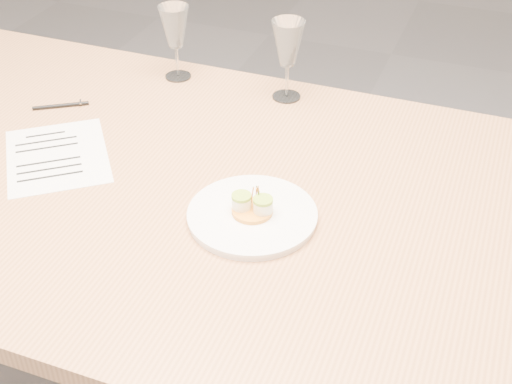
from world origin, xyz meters
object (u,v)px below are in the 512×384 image
at_px(recipe_sheet, 57,156).
at_px(wine_glass_1, 175,29).
at_px(dining_table, 191,209).
at_px(dinner_plate, 252,214).
at_px(ballpoint_pen, 61,106).
at_px(wine_glass_2, 288,45).

distance_m(recipe_sheet, wine_glass_1, 0.45).
xyz_separation_m(dining_table, wine_glass_1, (-0.23, 0.41, 0.20)).
bearing_deg(dining_table, dinner_plate, -21.33).
bearing_deg(ballpoint_pen, wine_glass_2, -6.61).
bearing_deg(wine_glass_2, ballpoint_pen, -153.89).
bearing_deg(ballpoint_pen, dinner_plate, -54.91).
relative_size(dinner_plate, wine_glass_2, 1.26).
distance_m(recipe_sheet, wine_glass_2, 0.58).
distance_m(dinner_plate, wine_glass_2, 0.50).
xyz_separation_m(ballpoint_pen, wine_glass_1, (0.19, 0.24, 0.13)).
relative_size(dining_table, wine_glass_1, 12.72).
xyz_separation_m(dinner_plate, wine_glass_1, (-0.39, 0.48, 0.12)).
bearing_deg(dining_table, wine_glass_2, 80.52).
bearing_deg(wine_glass_1, recipe_sheet, -100.96).
bearing_deg(wine_glass_1, wine_glass_2, -0.52).
relative_size(dining_table, wine_glass_2, 12.21).
bearing_deg(recipe_sheet, wine_glass_1, 41.61).
xyz_separation_m(dining_table, dinner_plate, (0.16, -0.06, 0.08)).
distance_m(dining_table, wine_glass_2, 0.46).
height_order(ballpoint_pen, wine_glass_2, wine_glass_2).
xyz_separation_m(dining_table, wine_glass_2, (0.07, 0.41, 0.21)).
bearing_deg(dinner_plate, dining_table, 158.67).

